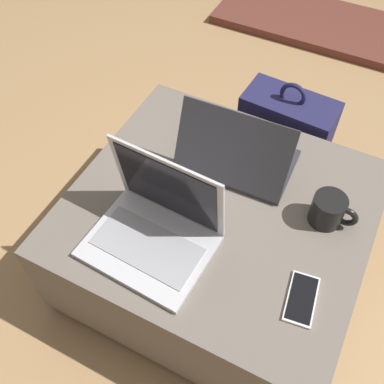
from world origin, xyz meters
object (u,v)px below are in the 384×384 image
(laptop_near, at_px, (155,226))
(coffee_mug, at_px, (329,210))
(backpack, at_px, (283,140))
(laptop_far, at_px, (236,156))
(cell_phone, at_px, (302,299))

(laptop_near, distance_m, coffee_mug, 0.48)
(coffee_mug, bearing_deg, backpack, 119.83)
(laptop_near, relative_size, laptop_far, 0.98)
(cell_phone, distance_m, coffee_mug, 0.27)
(laptop_far, distance_m, coffee_mug, 0.32)
(laptop_near, height_order, backpack, laptop_near)
(cell_phone, xyz_separation_m, backpack, (-0.27, 0.70, -0.20))
(laptop_near, relative_size, backpack, 0.72)
(laptop_far, distance_m, backpack, 0.44)
(backpack, bearing_deg, laptop_near, 81.61)
(laptop_far, xyz_separation_m, backpack, (0.06, 0.37, -0.24))
(laptop_near, distance_m, backpack, 0.76)
(coffee_mug, bearing_deg, laptop_near, -146.12)
(backpack, bearing_deg, cell_phone, 114.52)
(backpack, distance_m, coffee_mug, 0.56)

